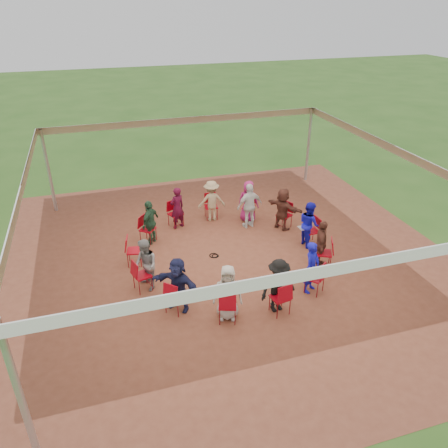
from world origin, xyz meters
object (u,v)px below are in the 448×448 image
object	(u,v)px
chair_11	(315,278)
person_seated_10	(312,267)
chair_5	(148,229)
person_seated_2	(248,201)
chair_9	(228,305)
person_seated_4	(177,208)
person_seated_9	(278,286)
chair_12	(324,253)
person_seated_5	(150,222)
person_seated_6	(146,265)
laptop	(304,226)
person_seated_0	(309,224)
person_seated_7	(178,284)
chair_3	(211,207)
chair_8	(176,296)
person_seated_8	(228,293)
person_seated_1	(283,209)
chair_2	(249,207)
chair_1	(284,215)
chair_4	(176,214)
chair_7	(142,275)
cable_coil	(214,256)
chair_10	(280,298)
chair_6	(134,251)
chair_0	(312,231)
person_seated_3	(212,201)
person_seated_11	(321,244)
standing_person	(250,206)

from	to	relation	value
chair_11	person_seated_10	size ratio (longest dim) A/B	0.62
chair_5	person_seated_2	bearing A→B (deg)	137.01
chair_9	chair_11	size ratio (longest dim) A/B	1.00
chair_9	person_seated_4	world-z (taller)	person_seated_4
person_seated_9	chair_12	bearing A→B (deg)	25.25
person_seated_5	person_seated_6	world-z (taller)	same
laptop	person_seated_4	bearing A→B (deg)	54.10
chair_9	person_seated_0	xyz separation A→B (m)	(3.48, 2.70, 0.28)
person_seated_7	laptop	size ratio (longest dim) A/B	4.63
person_seated_10	chair_12	bearing A→B (deg)	8.65
chair_3	chair_8	distance (m)	5.12
person_seated_7	person_seated_8	distance (m)	1.25
chair_12	person_seated_1	bearing A→B (deg)	30.14
person_seated_2	laptop	size ratio (longest dim) A/B	4.63
chair_2	person_seated_0	size ratio (longest dim) A/B	0.62
chair_1	person_seated_8	xyz separation A→B (m)	(-3.20, -3.85, 0.28)
chair_4	person_seated_0	size ratio (longest dim) A/B	0.62
chair_7	chair_3	bearing A→B (deg)	124.62
chair_8	chair_11	world-z (taller)	same
chair_4	cable_coil	size ratio (longest dim) A/B	2.70
chair_4	chair_7	bearing A→B (deg)	41.54
chair_10	person_seated_2	xyz separation A→B (m)	(0.96, 4.91, 0.28)
chair_6	person_seated_6	distance (m)	1.32
person_seated_4	person_seated_8	distance (m)	4.89
chair_8	cable_coil	size ratio (longest dim) A/B	2.70
chair_1	chair_7	bearing A→B (deg)	83.08
chair_0	person_seated_3	size ratio (longest dim) A/B	0.62
person_seated_5	person_seated_9	world-z (taller)	same
chair_0	person_seated_11	bearing A→B (deg)	160.96
chair_3	chair_4	size ratio (longest dim) A/B	1.00
laptop	person_seated_2	bearing A→B (deg)	24.14
chair_4	person_seated_1	world-z (taller)	person_seated_1
person_seated_7	person_seated_11	distance (m)	4.31
chair_10	person_seated_11	xyz separation A→B (m)	(1.93, 1.58, 0.28)
chair_5	person_seated_7	distance (m)	3.56
person_seated_10	standing_person	xyz separation A→B (m)	(-0.30, 3.85, 0.05)
chair_9	person_seated_11	size ratio (longest dim) A/B	0.62
chair_2	person_seated_2	xyz separation A→B (m)	(-0.06, -0.10, 0.28)
person_seated_1	person_seated_4	distance (m)	3.47
chair_11	chair_9	bearing A→B (deg)	152.31
chair_10	person_seated_10	distance (m)	1.32
chair_5	person_seated_6	distance (m)	2.51
cable_coil	laptop	world-z (taller)	laptop
person_seated_1	person_seated_2	size ratio (longest dim) A/B	1.00
person_seated_10	person_seated_5	bearing A→B (deg)	96.92
chair_10	cable_coil	xyz separation A→B (m)	(-0.81, 2.99, -0.43)
chair_1	chair_12	size ratio (longest dim) A/B	1.00
chair_1	chair_3	distance (m)	2.54
chair_3	chair_10	world-z (taller)	same
person_seated_10	cable_coil	distance (m)	3.15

